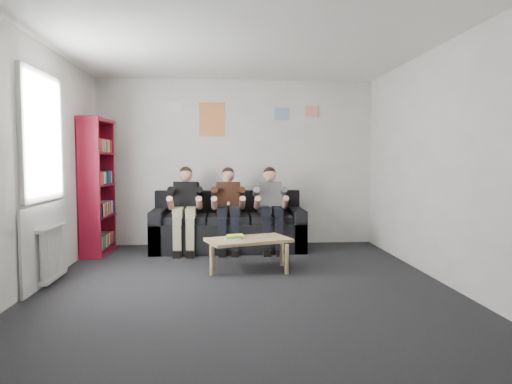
# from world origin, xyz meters

# --- Properties ---
(room_shell) EXTENTS (5.00, 5.00, 5.00)m
(room_shell) POSITION_xyz_m (0.00, 0.00, 1.35)
(room_shell) COLOR black
(room_shell) RESTS_ON ground
(sofa) EXTENTS (2.32, 0.95, 0.90)m
(sofa) POSITION_xyz_m (-0.15, 2.06, 0.32)
(sofa) COLOR black
(sofa) RESTS_ON ground
(bookshelf) EXTENTS (0.30, 0.90, 2.00)m
(bookshelf) POSITION_xyz_m (-2.07, 1.86, 1.00)
(bookshelf) COLOR maroon
(bookshelf) RESTS_ON ground
(coffee_table) EXTENTS (1.01, 0.56, 0.41)m
(coffee_table) POSITION_xyz_m (0.09, 0.65, 0.36)
(coffee_table) COLOR tan
(coffee_table) RESTS_ON ground
(game_cases) EXTENTS (0.24, 0.21, 0.05)m
(game_cases) POSITION_xyz_m (-0.09, 0.63, 0.43)
(game_cases) COLOR silver
(game_cases) RESTS_ON coffee_table
(person_left) EXTENTS (0.37, 0.80, 1.29)m
(person_left) POSITION_xyz_m (-0.80, 1.86, 0.66)
(person_left) COLOR black
(person_left) RESTS_ON sofa
(person_middle) EXTENTS (0.37, 0.78, 1.28)m
(person_middle) POSITION_xyz_m (-0.15, 1.86, 0.65)
(person_middle) COLOR #452317
(person_middle) RESTS_ON sofa
(person_right) EXTENTS (0.37, 0.79, 1.28)m
(person_right) POSITION_xyz_m (0.50, 1.86, 0.65)
(person_right) COLOR silver
(person_right) RESTS_ON sofa
(radiator) EXTENTS (0.10, 0.64, 0.60)m
(radiator) POSITION_xyz_m (-2.15, 0.20, 0.35)
(radiator) COLOR silver
(radiator) RESTS_ON ground
(window) EXTENTS (0.05, 1.30, 2.36)m
(window) POSITION_xyz_m (-2.22, 0.20, 1.03)
(window) COLOR white
(window) RESTS_ON room_shell
(poster_large) EXTENTS (0.42, 0.01, 0.55)m
(poster_large) POSITION_xyz_m (-0.40, 2.49, 2.05)
(poster_large) COLOR #ECB553
(poster_large) RESTS_ON room_shell
(poster_blue) EXTENTS (0.25, 0.01, 0.20)m
(poster_blue) POSITION_xyz_m (0.75, 2.49, 2.15)
(poster_blue) COLOR #3874C0
(poster_blue) RESTS_ON room_shell
(poster_pink) EXTENTS (0.22, 0.01, 0.18)m
(poster_pink) POSITION_xyz_m (1.25, 2.49, 2.20)
(poster_pink) COLOR #D843A8
(poster_pink) RESTS_ON room_shell
(poster_sign) EXTENTS (0.20, 0.01, 0.14)m
(poster_sign) POSITION_xyz_m (-1.00, 2.49, 2.25)
(poster_sign) COLOR white
(poster_sign) RESTS_ON room_shell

